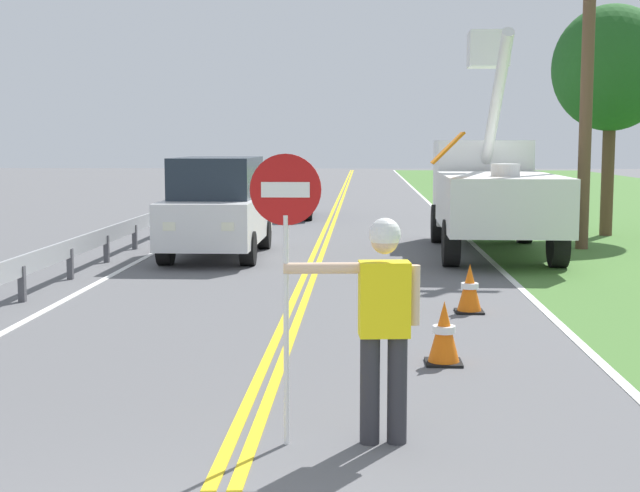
{
  "coord_description": "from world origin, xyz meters",
  "views": [
    {
      "loc": [
        0.98,
        -3.94,
        2.42
      ],
      "look_at": [
        0.47,
        6.7,
        1.2
      ],
      "focal_mm": 51.1,
      "sensor_mm": 36.0,
      "label": 1
    }
  ],
  "objects_px": {
    "utility_bucket_truck": "(490,189)",
    "oncoming_sedan_second": "(283,191)",
    "stop_sign_paddle": "(286,233)",
    "traffic_cone_lead": "(444,334)",
    "flagger_worker": "(383,316)",
    "roadside_tree_verge": "(611,69)",
    "utility_pole_near": "(588,52)",
    "oncoming_suv_nearest": "(218,207)",
    "traffic_cone_mid": "(470,289)"
  },
  "relations": [
    {
      "from": "stop_sign_paddle",
      "to": "utility_bucket_truck",
      "type": "bearing_deg",
      "value": 75.51
    },
    {
      "from": "flagger_worker",
      "to": "oncoming_sedan_second",
      "type": "distance_m",
      "value": 22.37
    },
    {
      "from": "utility_bucket_truck",
      "to": "oncoming_sedan_second",
      "type": "distance_m",
      "value": 10.57
    },
    {
      "from": "flagger_worker",
      "to": "traffic_cone_lead",
      "type": "bearing_deg",
      "value": 74.74
    },
    {
      "from": "utility_bucket_truck",
      "to": "traffic_cone_mid",
      "type": "xyz_separation_m",
      "value": [
        -1.28,
        -7.39,
        -1.06
      ]
    },
    {
      "from": "utility_bucket_truck",
      "to": "roadside_tree_verge",
      "type": "xyz_separation_m",
      "value": [
        3.51,
        3.6,
        2.88
      ]
    },
    {
      "from": "traffic_cone_lead",
      "to": "stop_sign_paddle",
      "type": "bearing_deg",
      "value": -118.63
    },
    {
      "from": "stop_sign_paddle",
      "to": "utility_pole_near",
      "type": "bearing_deg",
      "value": 67.9
    },
    {
      "from": "flagger_worker",
      "to": "utility_pole_near",
      "type": "bearing_deg",
      "value": 70.61
    },
    {
      "from": "flagger_worker",
      "to": "traffic_cone_mid",
      "type": "height_order",
      "value": "flagger_worker"
    },
    {
      "from": "utility_pole_near",
      "to": "utility_bucket_truck",
      "type": "bearing_deg",
      "value": -165.94
    },
    {
      "from": "traffic_cone_lead",
      "to": "flagger_worker",
      "type": "bearing_deg",
      "value": -105.26
    },
    {
      "from": "stop_sign_paddle",
      "to": "roadside_tree_verge",
      "type": "relative_size",
      "value": 0.39
    },
    {
      "from": "traffic_cone_lead",
      "to": "utility_pole_near",
      "type": "bearing_deg",
      "value": 69.64
    },
    {
      "from": "traffic_cone_mid",
      "to": "roadside_tree_verge",
      "type": "bearing_deg",
      "value": 66.46
    },
    {
      "from": "utility_bucket_truck",
      "to": "stop_sign_paddle",
      "type": "bearing_deg",
      "value": -104.49
    },
    {
      "from": "oncoming_sedan_second",
      "to": "utility_pole_near",
      "type": "xyz_separation_m",
      "value": [
        7.57,
        -8.52,
        3.57
      ]
    },
    {
      "from": "traffic_cone_mid",
      "to": "roadside_tree_verge",
      "type": "distance_m",
      "value": 12.62
    },
    {
      "from": "oncoming_suv_nearest",
      "to": "stop_sign_paddle",
      "type": "bearing_deg",
      "value": -78.38
    },
    {
      "from": "flagger_worker",
      "to": "stop_sign_paddle",
      "type": "bearing_deg",
      "value": -175.09
    },
    {
      "from": "flagger_worker",
      "to": "roadside_tree_verge",
      "type": "height_order",
      "value": "roadside_tree_verge"
    },
    {
      "from": "flagger_worker",
      "to": "utility_pole_near",
      "type": "height_order",
      "value": "utility_pole_near"
    },
    {
      "from": "utility_bucket_truck",
      "to": "traffic_cone_mid",
      "type": "distance_m",
      "value": 7.58
    },
    {
      "from": "utility_bucket_truck",
      "to": "traffic_cone_mid",
      "type": "height_order",
      "value": "utility_bucket_truck"
    },
    {
      "from": "utility_bucket_truck",
      "to": "utility_pole_near",
      "type": "bearing_deg",
      "value": 14.06
    },
    {
      "from": "utility_pole_near",
      "to": "traffic_cone_mid",
      "type": "relative_size",
      "value": 12.07
    },
    {
      "from": "oncoming_suv_nearest",
      "to": "roadside_tree_verge",
      "type": "distance_m",
      "value": 11.02
    },
    {
      "from": "oncoming_sedan_second",
      "to": "flagger_worker",
      "type": "bearing_deg",
      "value": -82.92
    },
    {
      "from": "oncoming_suv_nearest",
      "to": "traffic_cone_mid",
      "type": "xyz_separation_m",
      "value": [
        4.6,
        -6.2,
        -0.72
      ]
    },
    {
      "from": "traffic_cone_mid",
      "to": "roadside_tree_verge",
      "type": "height_order",
      "value": "roadside_tree_verge"
    },
    {
      "from": "flagger_worker",
      "to": "traffic_cone_mid",
      "type": "relative_size",
      "value": 2.61
    },
    {
      "from": "oncoming_suv_nearest",
      "to": "roadside_tree_verge",
      "type": "relative_size",
      "value": 0.78
    },
    {
      "from": "oncoming_suv_nearest",
      "to": "traffic_cone_mid",
      "type": "bearing_deg",
      "value": -53.46
    },
    {
      "from": "traffic_cone_mid",
      "to": "oncoming_sedan_second",
      "type": "bearing_deg",
      "value": 104.05
    },
    {
      "from": "stop_sign_paddle",
      "to": "oncoming_sedan_second",
      "type": "distance_m",
      "value": 22.37
    },
    {
      "from": "flagger_worker",
      "to": "oncoming_suv_nearest",
      "type": "xyz_separation_m",
      "value": [
        -3.24,
        11.94,
        0.01
      ]
    },
    {
      "from": "utility_bucket_truck",
      "to": "oncoming_suv_nearest",
      "type": "bearing_deg",
      "value": -168.56
    },
    {
      "from": "flagger_worker",
      "to": "utility_pole_near",
      "type": "relative_size",
      "value": 0.22
    },
    {
      "from": "traffic_cone_lead",
      "to": "traffic_cone_mid",
      "type": "height_order",
      "value": "same"
    },
    {
      "from": "utility_bucket_truck",
      "to": "oncoming_sedan_second",
      "type": "height_order",
      "value": "utility_bucket_truck"
    },
    {
      "from": "stop_sign_paddle",
      "to": "utility_pole_near",
      "type": "height_order",
      "value": "utility_pole_near"
    },
    {
      "from": "oncoming_suv_nearest",
      "to": "utility_pole_near",
      "type": "relative_size",
      "value": 0.55
    },
    {
      "from": "oncoming_suv_nearest",
      "to": "traffic_cone_lead",
      "type": "height_order",
      "value": "oncoming_suv_nearest"
    },
    {
      "from": "traffic_cone_mid",
      "to": "stop_sign_paddle",
      "type": "bearing_deg",
      "value": -110.12
    },
    {
      "from": "utility_pole_near",
      "to": "oncoming_sedan_second",
      "type": "bearing_deg",
      "value": 131.61
    },
    {
      "from": "stop_sign_paddle",
      "to": "traffic_cone_lead",
      "type": "relative_size",
      "value": 3.33
    },
    {
      "from": "roadside_tree_verge",
      "to": "stop_sign_paddle",
      "type": "bearing_deg",
      "value": -112.38
    },
    {
      "from": "traffic_cone_lead",
      "to": "traffic_cone_mid",
      "type": "xyz_separation_m",
      "value": [
        0.63,
        3.06,
        0.0
      ]
    },
    {
      "from": "stop_sign_paddle",
      "to": "traffic_cone_lead",
      "type": "xyz_separation_m",
      "value": [
        1.5,
        2.74,
        -1.37
      ]
    },
    {
      "from": "oncoming_suv_nearest",
      "to": "utility_pole_near",
      "type": "bearing_deg",
      "value": 12.15
    }
  ]
}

